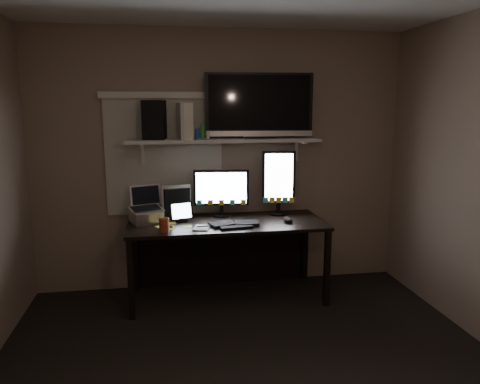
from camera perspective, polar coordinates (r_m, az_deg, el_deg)
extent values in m
plane|color=black|center=(3.31, 2.09, -22.27)|extent=(3.60, 3.60, 0.00)
plane|color=#816C5D|center=(4.59, -2.30, 3.81)|extent=(3.60, 0.00, 3.60)
cube|color=beige|center=(4.53, -9.22, 4.23)|extent=(1.10, 0.02, 1.10)
cube|color=black|center=(4.32, -1.63, -3.85)|extent=(1.80, 0.75, 0.03)
cube|color=black|center=(4.76, -2.19, -7.05)|extent=(1.80, 0.02, 0.70)
cube|color=black|center=(4.08, -13.18, -10.38)|extent=(0.05, 0.05, 0.70)
cube|color=black|center=(4.32, 10.56, -9.12)|extent=(0.05, 0.05, 0.70)
cube|color=black|center=(4.72, -12.67, -7.48)|extent=(0.05, 0.05, 0.70)
cube|color=black|center=(4.92, 7.90, -6.55)|extent=(0.05, 0.05, 0.70)
cube|color=beige|center=(4.39, -2.04, 6.32)|extent=(1.80, 0.35, 0.03)
cube|color=black|center=(4.48, -2.30, -0.10)|extent=(0.53, 0.12, 0.46)
cube|color=black|center=(4.55, 4.73, 1.18)|extent=(0.32, 0.10, 0.64)
cube|color=black|center=(4.19, -0.70, -3.90)|extent=(0.46, 0.23, 0.03)
ellipsoid|color=black|center=(4.32, 5.90, -3.40)|extent=(0.09, 0.13, 0.04)
cube|color=silver|center=(4.10, -4.69, -4.38)|extent=(0.18, 0.21, 0.01)
cube|color=black|center=(4.32, -7.15, -2.43)|extent=(0.23, 0.15, 0.19)
cube|color=black|center=(4.47, -7.77, -1.22)|extent=(0.26, 0.16, 0.31)
cube|color=silver|center=(4.32, -11.43, -1.62)|extent=(0.36, 0.32, 0.33)
cylinder|color=maroon|center=(4.01, -9.24, -3.99)|extent=(0.10, 0.10, 0.12)
cube|color=black|center=(4.45, 2.34, 10.46)|extent=(1.02, 0.27, 0.60)
cube|color=beige|center=(4.37, -6.77, 8.60)|extent=(0.14, 0.29, 0.33)
cube|color=black|center=(4.37, -10.41, 8.64)|extent=(0.23, 0.26, 0.35)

